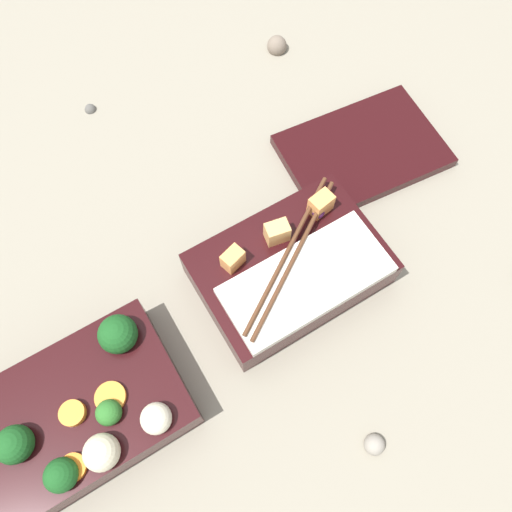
# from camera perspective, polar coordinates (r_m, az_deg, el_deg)

# --- Properties ---
(ground_plane) EXTENTS (3.00, 3.00, 0.00)m
(ground_plane) POSITION_cam_1_polar(r_m,az_deg,el_deg) (0.60, -8.07, -8.26)
(ground_plane) COLOR gray
(bento_tray_vegetable) EXTENTS (0.21, 0.15, 0.08)m
(bento_tray_vegetable) POSITION_cam_1_polar(r_m,az_deg,el_deg) (0.57, -19.26, -16.45)
(bento_tray_vegetable) COLOR black
(bento_tray_vegetable) RESTS_ON ground_plane
(bento_tray_rice) EXTENTS (0.21, 0.15, 0.08)m
(bento_tray_rice) POSITION_cam_1_polar(r_m,az_deg,el_deg) (0.59, 4.05, -1.47)
(bento_tray_rice) COLOR black
(bento_tray_rice) RESTS_ON ground_plane
(bento_lid) EXTENTS (0.22, 0.16, 0.02)m
(bento_lid) POSITION_cam_1_polar(r_m,az_deg,el_deg) (0.71, 12.05, 11.65)
(bento_lid) COLOR black
(bento_lid) RESTS_ON ground_plane
(pebble_1) EXTENTS (0.02, 0.02, 0.02)m
(pebble_1) POSITION_cam_1_polar(r_m,az_deg,el_deg) (0.78, -18.47, 15.77)
(pebble_1) COLOR #595651
(pebble_1) RESTS_ON ground_plane
(pebble_2) EXTENTS (0.02, 0.02, 0.02)m
(pebble_2) POSITION_cam_1_polar(r_m,az_deg,el_deg) (0.58, 13.36, -20.23)
(pebble_2) COLOR gray
(pebble_2) RESTS_ON ground_plane
(pebble_3) EXTENTS (0.03, 0.03, 0.03)m
(pebble_3) POSITION_cam_1_polar(r_m,az_deg,el_deg) (0.82, 2.40, 22.88)
(pebble_3) COLOR #7A6B5B
(pebble_3) RESTS_ON ground_plane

